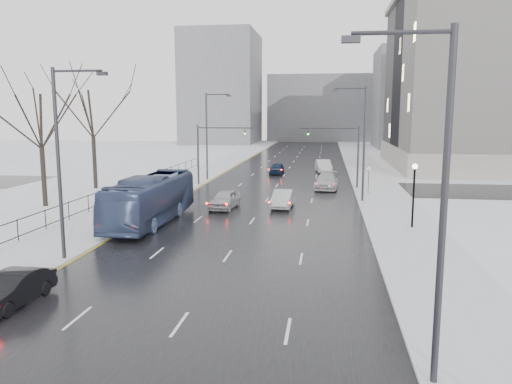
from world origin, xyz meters
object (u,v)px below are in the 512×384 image
at_px(streetlight_l_far, 209,132).
at_px(streetlight_l_near, 62,155).
at_px(sedan_right_far, 326,181).
at_px(no_uturn_sign, 369,171).
at_px(tree_park_d, 46,207).
at_px(mast_signal_left, 208,148).
at_px(lamppost_r_mid, 414,186).
at_px(mast_signal_right, 348,149).
at_px(tree_park_e, 96,189).
at_px(sedan_left_near, 12,289).
at_px(sedan_center_far, 277,168).
at_px(sedan_right_near, 283,199).
at_px(sedan_right_distant, 323,166).
at_px(streetlight_r_mid, 362,138).
at_px(sedan_center_near, 225,199).
at_px(streetlight_r_near, 436,192).
at_px(bus, 151,199).

bearing_deg(streetlight_l_far, streetlight_l_near, -90.00).
bearing_deg(sedan_right_far, no_uturn_sign, -37.65).
relative_size(tree_park_d, mast_signal_left, 1.92).
xyz_separation_m(tree_park_d, streetlight_l_near, (9.63, -14.00, 5.62)).
relative_size(lamppost_r_mid, mast_signal_right, 0.66).
height_order(streetlight_l_near, mast_signal_right, streetlight_l_near).
distance_m(tree_park_d, streetlight_l_near, 17.90).
xyz_separation_m(tree_park_e, sedan_right_far, (23.46, 3.40, 0.84)).
height_order(sedan_left_near, sedan_center_far, sedan_center_far).
height_order(tree_park_e, mast_signal_left, tree_park_e).
distance_m(lamppost_r_mid, sedan_right_near, 11.58).
height_order(tree_park_e, mast_signal_right, tree_park_e).
bearing_deg(sedan_right_distant, streetlight_r_mid, -88.64).
distance_m(tree_park_e, streetlight_l_far, 14.01).
xyz_separation_m(mast_signal_right, sedan_center_near, (-10.24, -12.55, -3.32)).
relative_size(streetlight_r_near, sedan_center_far, 2.41).
bearing_deg(mast_signal_left, streetlight_l_near, -91.72).
bearing_deg(streetlight_l_near, sedan_right_near, 59.18).
bearing_deg(sedan_left_near, mast_signal_left, 93.01).
height_order(sedan_left_near, sedan_right_far, sedan_right_far).
xyz_separation_m(tree_park_e, sedan_right_distant, (23.01, 17.74, 0.87)).
distance_m(tree_park_d, sedan_left_near, 22.79).
distance_m(streetlight_r_near, bus, 25.02).
xyz_separation_m(sedan_left_near, sedan_center_far, (6.13, 45.57, 0.03)).
bearing_deg(mast_signal_left, sedan_left_near, -89.79).
xyz_separation_m(tree_park_d, lamppost_r_mid, (28.80, -4.00, 2.94)).
bearing_deg(no_uturn_sign, sedan_right_near, -135.22).
relative_size(sedan_center_near, sedan_right_near, 1.00).
bearing_deg(sedan_right_far, sedan_left_near, -107.20).
bearing_deg(sedan_right_far, tree_park_d, -146.67).
xyz_separation_m(sedan_right_near, sedan_right_far, (3.54, 10.82, 0.08)).
height_order(bus, sedan_right_near, bus).
relative_size(streetlight_r_near, sedan_right_near, 2.28).
bearing_deg(streetlight_l_far, sedan_center_near, -72.40).
height_order(streetlight_r_near, no_uturn_sign, streetlight_r_near).
relative_size(sedan_left_near, bus, 0.34).
height_order(streetlight_l_near, lamppost_r_mid, streetlight_l_near).
height_order(no_uturn_sign, sedan_left_near, no_uturn_sign).
bearing_deg(lamppost_r_mid, sedan_right_distant, 101.03).
bearing_deg(streetlight_r_near, tree_park_e, 127.79).
bearing_deg(sedan_right_near, sedan_left_near, -108.62).
bearing_deg(streetlight_l_far, no_uturn_sign, -24.73).
distance_m(mast_signal_left, sedan_right_far, 13.02).
height_order(no_uturn_sign, bus, bus).
bearing_deg(sedan_center_far, tree_park_d, -122.64).
bearing_deg(bus, sedan_left_near, -90.22).
bearing_deg(streetlight_l_far, streetlight_r_near, -68.75).
bearing_deg(sedan_right_far, streetlight_r_mid, -65.40).
bearing_deg(sedan_center_near, streetlight_r_near, -60.41).
xyz_separation_m(no_uturn_sign, sedan_right_distant, (-4.39, 17.74, -1.43)).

